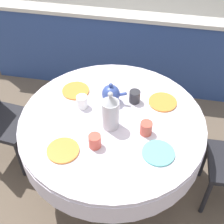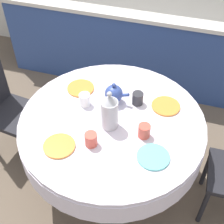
{
  "view_description": "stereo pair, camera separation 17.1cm",
  "coord_description": "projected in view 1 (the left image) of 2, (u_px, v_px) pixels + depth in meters",
  "views": [
    {
      "loc": [
        0.28,
        -1.5,
        2.35
      ],
      "look_at": [
        0.0,
        0.0,
        0.84
      ],
      "focal_mm": 50.0,
      "sensor_mm": 36.0,
      "label": 1
    },
    {
      "loc": [
        0.45,
        -1.46,
        2.35
      ],
      "look_at": [
        0.0,
        0.0,
        0.84
      ],
      "focal_mm": 50.0,
      "sensor_mm": 36.0,
      "label": 2
    }
  ],
  "objects": [
    {
      "name": "ground_plane",
      "position": [
        112.0,
        180.0,
        2.73
      ],
      "size": [
        12.0,
        12.0,
        0.0
      ],
      "primitive_type": "plane",
      "color": "brown"
    },
    {
      "name": "kitchen_counter",
      "position": [
        137.0,
        43.0,
        3.48
      ],
      "size": [
        3.24,
        0.64,
        0.9
      ],
      "color": "#2D4784",
      "rests_on": "ground_plane"
    },
    {
      "name": "dining_table",
      "position": [
        112.0,
        132.0,
        2.29
      ],
      "size": [
        1.33,
        1.33,
        0.76
      ],
      "color": "tan",
      "rests_on": "ground_plane"
    },
    {
      "name": "plate_near_left",
      "position": [
        63.0,
        150.0,
        2.0
      ],
      "size": [
        0.21,
        0.21,
        0.01
      ],
      "primitive_type": "cylinder",
      "color": "orange",
      "rests_on": "dining_table"
    },
    {
      "name": "cup_near_left",
      "position": [
        95.0,
        141.0,
        2.0
      ],
      "size": [
        0.08,
        0.08,
        0.09
      ],
      "primitive_type": "cylinder",
      "color": "#CC4C3D",
      "rests_on": "dining_table"
    },
    {
      "name": "plate_near_right",
      "position": [
        158.0,
        153.0,
        1.99
      ],
      "size": [
        0.21,
        0.21,
        0.01
      ],
      "primitive_type": "cylinder",
      "color": "#60BCB7",
      "rests_on": "dining_table"
    },
    {
      "name": "cup_near_right",
      "position": [
        146.0,
        128.0,
        2.08
      ],
      "size": [
        0.08,
        0.08,
        0.09
      ],
      "primitive_type": "cylinder",
      "color": "#CC4C3D",
      "rests_on": "dining_table"
    },
    {
      "name": "plate_far_left",
      "position": [
        76.0,
        91.0,
        2.42
      ],
      "size": [
        0.21,
        0.21,
        0.01
      ],
      "primitive_type": "cylinder",
      "color": "orange",
      "rests_on": "dining_table"
    },
    {
      "name": "cup_far_left",
      "position": [
        82.0,
        102.0,
        2.27
      ],
      "size": [
        0.08,
        0.08,
        0.09
      ],
      "primitive_type": "cylinder",
      "color": "white",
      "rests_on": "dining_table"
    },
    {
      "name": "plate_far_right",
      "position": [
        163.0,
        102.0,
        2.33
      ],
      "size": [
        0.21,
        0.21,
        0.01
      ],
      "primitive_type": "cylinder",
      "color": "orange",
      "rests_on": "dining_table"
    },
    {
      "name": "cup_far_right",
      "position": [
        135.0,
        97.0,
        2.31
      ],
      "size": [
        0.08,
        0.08,
        0.09
      ],
      "primitive_type": "cylinder",
      "color": "#28282D",
      "rests_on": "dining_table"
    },
    {
      "name": "coffee_carafe",
      "position": [
        110.0,
        112.0,
        2.07
      ],
      "size": [
        0.12,
        0.12,
        0.31
      ],
      "color": "#B2B2B7",
      "rests_on": "dining_table"
    },
    {
      "name": "teapot",
      "position": [
        111.0,
        94.0,
        2.28
      ],
      "size": [
        0.19,
        0.14,
        0.18
      ],
      "color": "#33478E",
      "rests_on": "dining_table"
    }
  ]
}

